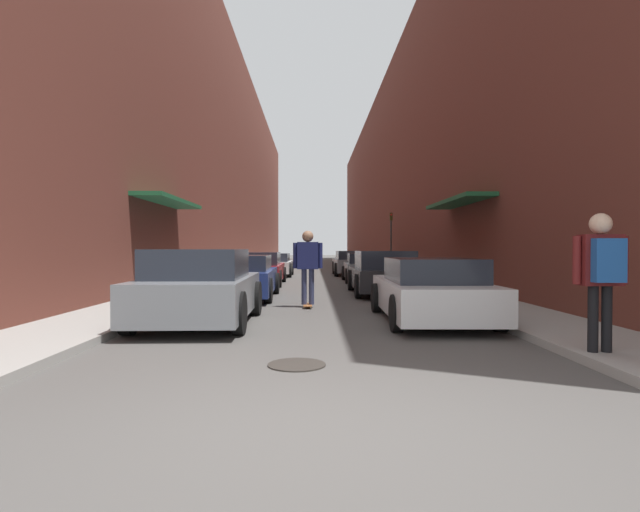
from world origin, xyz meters
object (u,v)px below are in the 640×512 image
Objects in this scene: parked_car_left_0 at (200,288)px; traffic_light at (391,235)px; manhole_cover at (297,365)px; parked_car_right_2 at (367,268)px; parked_car_left_2 at (260,269)px; parked_car_left_3 at (272,265)px; parked_car_right_0 at (430,290)px; parked_car_left_1 at (242,277)px; parked_car_right_3 at (353,263)px; pedestrian at (602,266)px; skateboarder at (308,260)px; parked_car_right_1 at (383,273)px.

traffic_light reaches higher than parked_car_left_0.
parked_car_right_2 is at bearing 80.61° from manhole_cover.
parked_car_left_3 is (-0.01, 5.91, -0.03)m from parked_car_left_2.
manhole_cover is at bearing -124.27° from parked_car_right_0.
parked_car_right_3 is (4.12, 12.12, 0.03)m from parked_car_left_1.
parked_car_left_3 is at bearing 95.49° from manhole_cover.
traffic_light is (2.32, 19.49, 1.62)m from parked_car_right_0.
parked_car_left_0 is 10.16m from parked_car_left_2.
pedestrian is (5.67, -3.18, 0.53)m from parked_car_left_0.
parked_car_right_2 is 2.18× the size of skateboarder.
manhole_cover is at bearing -178.24° from pedestrian.
parked_car_left_1 is at bearing -113.76° from traffic_light.
parked_car_right_0 is 4.45m from manhole_cover.
manhole_cover is at bearing -84.51° from parked_car_left_3.
parked_car_right_0 is at bearing -46.28° from parked_car_left_1.
parked_car_right_0 is at bearing 4.58° from parked_car_left_0.
parked_car_right_1 is (-0.10, 5.74, 0.05)m from parked_car_right_0.
parked_car_right_0 reaches higher than manhole_cover.
parked_car_right_3 reaches higher than parked_car_left_3.
skateboarder reaches higher than parked_car_right_1.
parked_car_left_3 is 16.31m from parked_car_right_0.
manhole_cover is 3.96m from pedestrian.
parked_car_right_3 is (4.17, 6.80, 0.02)m from parked_car_left_2.
traffic_light reaches higher than parked_car_left_2.
pedestrian is at bearing -92.56° from traffic_light.
parked_car_left_0 reaches higher than parked_car_right_2.
parked_car_left_3 is at bearing 106.31° from pedestrian.
manhole_cover is at bearing -96.52° from parked_car_right_3.
parked_car_right_2 is 5.25m from parked_car_right_3.
parked_car_left_3 is at bearing 90.28° from parked_car_left_1.
parked_car_left_0 is 2.30× the size of pedestrian.
parked_car_right_1 is 9.71m from manhole_cover.
traffic_light is (6.66, 3.78, 1.64)m from parked_car_left_3.
parked_car_left_1 is at bearing 124.82° from pedestrian.
parked_car_right_3 is (-0.16, 5.25, 0.04)m from parked_car_right_2.
parked_car_left_0 is 17.47m from parked_car_right_3.
parked_car_right_0 is 16.60m from parked_car_right_3.
pedestrian is at bearing -73.69° from parked_car_left_3.
parked_car_right_0 is (4.34, -15.72, 0.01)m from parked_car_left_3.
parked_car_left_2 is 1.07× the size of parked_car_right_1.
parked_car_left_3 is at bearing -150.44° from traffic_light.
parked_car_left_3 is 4.27m from parked_car_right_3.
parked_car_left_1 is at bearing -89.49° from parked_car_left_2.
parked_car_right_2 is 2.31× the size of pedestrian.
parked_car_left_3 is 2.28× the size of pedestrian.
parked_car_left_1 is 8.09m from parked_car_right_2.
parked_car_left_0 is 0.89× the size of parked_car_right_1.
manhole_cover is (-0.08, -5.90, -1.12)m from skateboarder.
parked_car_left_0 is at bearing 119.94° from manhole_cover.
parked_car_right_1 reaches higher than manhole_cover.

